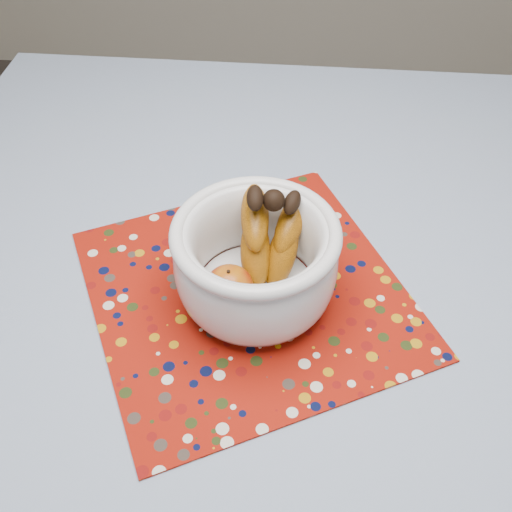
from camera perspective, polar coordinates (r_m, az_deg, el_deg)
The scene contains 4 objects.
table at distance 1.02m, azimuth 1.02°, elevation -4.55°, with size 1.20×1.20×0.75m.
tablecloth at distance 0.96m, azimuth 1.08°, elevation -1.45°, with size 1.32×1.32×0.01m, color slate.
placemat at distance 0.92m, azimuth -0.82°, elevation -3.45°, with size 0.46×0.46×0.00m, color maroon.
fruit_bowl at distance 0.86m, azimuth 0.39°, elevation 0.09°, with size 0.24×0.25×0.18m.
Camera 1 is at (0.04, -0.65, 1.46)m, focal length 42.00 mm.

